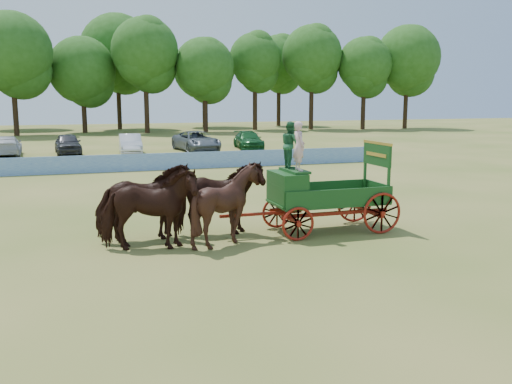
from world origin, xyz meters
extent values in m
plane|color=olive|center=(0.00, 0.00, 0.00)|extent=(160.00, 160.00, 0.00)
imported|color=#32160E|center=(-5.59, -0.49, 1.23)|extent=(3.10, 1.83, 2.46)
imported|color=#32160E|center=(-5.59, 0.61, 1.23)|extent=(3.02, 1.59, 2.46)
imported|color=#32160E|center=(-3.19, -0.49, 1.23)|extent=(2.66, 2.48, 2.46)
imported|color=#32160E|center=(-3.19, 0.61, 1.23)|extent=(2.99, 1.51, 2.46)
cube|color=maroon|center=(-0.99, 0.06, 0.60)|extent=(0.12, 2.00, 0.12)
cube|color=maroon|center=(2.01, 0.06, 0.60)|extent=(0.12, 2.00, 0.12)
cube|color=maroon|center=(0.51, -0.49, 0.72)|extent=(3.80, 0.10, 0.12)
cube|color=maroon|center=(0.51, 0.61, 0.72)|extent=(3.80, 0.10, 0.12)
cube|color=maroon|center=(-1.89, 0.06, 0.75)|extent=(2.80, 0.09, 0.09)
cube|color=#16441A|center=(0.51, 0.06, 1.00)|extent=(3.80, 1.80, 0.10)
cube|color=#16441A|center=(0.51, -0.82, 1.30)|extent=(3.80, 0.06, 0.55)
cube|color=#16441A|center=(0.51, 0.94, 1.30)|extent=(3.80, 0.06, 0.55)
cube|color=#16441A|center=(2.39, 0.06, 1.30)|extent=(0.06, 1.80, 0.55)
cube|color=#16441A|center=(-0.99, 0.06, 1.55)|extent=(0.85, 1.70, 1.05)
cube|color=#16441A|center=(-0.74, 0.06, 2.12)|extent=(0.55, 1.50, 0.08)
cube|color=#16441A|center=(-1.37, 0.06, 1.35)|extent=(0.10, 1.60, 0.65)
cube|color=#16441A|center=(-1.19, 0.06, 1.05)|extent=(0.55, 1.60, 0.06)
cube|color=#16441A|center=(2.31, -0.74, 1.95)|extent=(0.08, 0.08, 1.80)
cube|color=#16441A|center=(2.31, 0.86, 1.95)|extent=(0.08, 0.08, 1.80)
cube|color=#16441A|center=(2.31, 0.06, 2.55)|extent=(0.07, 1.75, 0.75)
cube|color=gold|center=(2.31, 0.06, 2.95)|extent=(0.08, 1.80, 0.09)
cube|color=gold|center=(2.27, 0.06, 2.55)|extent=(0.02, 1.30, 0.12)
torus|color=maroon|center=(-0.99, -0.89, 0.55)|extent=(1.09, 0.09, 1.09)
torus|color=maroon|center=(-0.99, 1.01, 0.55)|extent=(1.09, 0.09, 1.09)
torus|color=maroon|center=(2.01, -0.89, 0.70)|extent=(1.39, 0.09, 1.39)
torus|color=maroon|center=(2.01, 1.01, 0.70)|extent=(1.39, 0.09, 1.39)
imported|color=beige|center=(-0.74, -0.29, 2.95)|extent=(0.38, 0.58, 1.58)
imported|color=#235D35|center=(-0.74, 0.41, 2.94)|extent=(0.59, 0.75, 1.55)
cube|color=#1F50AB|center=(-1.00, 18.00, 0.53)|extent=(26.00, 0.08, 1.05)
imported|color=silver|center=(-12.21, 30.42, 0.76)|extent=(2.32, 5.29, 1.51)
imported|color=#333338|center=(-7.72, 30.54, 0.80)|extent=(2.17, 4.81, 1.60)
imported|color=silver|center=(-3.03, 28.80, 0.78)|extent=(1.89, 4.82, 1.56)
imported|color=slate|center=(2.48, 29.61, 0.82)|extent=(3.47, 6.22, 1.64)
imported|color=#144C1E|center=(7.23, 30.21, 0.73)|extent=(2.62, 5.26, 1.47)
cylinder|color=#382314|center=(-13.21, 53.96, 2.57)|extent=(0.60, 0.60, 5.15)
sphere|color=#224E15|center=(-13.21, 53.96, 9.48)|extent=(8.99, 8.99, 8.99)
cylinder|color=#382314|center=(-5.57, 57.47, 2.10)|extent=(0.60, 0.60, 4.19)
sphere|color=#224E15|center=(-5.57, 57.47, 7.72)|extent=(8.15, 8.15, 8.15)
cylinder|color=#382314|center=(1.76, 54.52, 2.70)|extent=(0.60, 0.60, 5.41)
sphere|color=#224E15|center=(1.76, 54.52, 9.97)|extent=(8.14, 8.14, 8.14)
cylinder|color=#382314|center=(8.93, 53.42, 2.21)|extent=(0.60, 0.60, 4.42)
sphere|color=#224E15|center=(8.93, 53.42, 8.14)|extent=(7.21, 7.21, 7.21)
cylinder|color=#382314|center=(16.49, 56.47, 2.56)|extent=(0.60, 0.60, 5.12)
sphere|color=#224E15|center=(16.49, 56.47, 9.42)|extent=(6.88, 6.88, 6.88)
cylinder|color=#382314|center=(24.10, 55.03, 2.70)|extent=(0.60, 0.60, 5.40)
sphere|color=#224E15|center=(24.10, 55.03, 9.95)|extent=(8.08, 8.08, 8.08)
cylinder|color=#382314|center=(31.01, 53.11, 2.38)|extent=(0.60, 0.60, 4.76)
sphere|color=#224E15|center=(31.01, 53.11, 8.77)|extent=(7.36, 7.36, 7.36)
cylinder|color=#382314|center=(37.73, 53.17, 2.66)|extent=(0.60, 0.60, 5.33)
sphere|color=#224E15|center=(37.73, 53.17, 9.81)|extent=(8.94, 8.94, 8.94)
cylinder|color=#382314|center=(-14.29, 68.33, 2.92)|extent=(0.60, 0.60, 5.84)
sphere|color=#224E15|center=(-14.29, 68.33, 10.75)|extent=(9.61, 9.61, 9.61)
cylinder|color=#382314|center=(-0.73, 63.93, 2.89)|extent=(0.60, 0.60, 5.77)
sphere|color=#224E15|center=(-0.73, 63.93, 10.63)|extent=(9.88, 9.88, 9.88)
cylinder|color=#382314|center=(11.51, 64.95, 2.29)|extent=(0.60, 0.60, 4.59)
sphere|color=#224E15|center=(11.51, 64.95, 8.45)|extent=(8.93, 8.93, 8.93)
cylinder|color=#382314|center=(23.20, 65.28, 2.65)|extent=(0.60, 0.60, 5.30)
sphere|color=#224E15|center=(23.20, 65.28, 9.76)|extent=(7.77, 7.77, 7.77)
camera|label=1|loc=(-7.76, -17.11, 4.53)|focal=40.00mm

